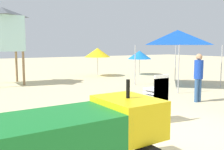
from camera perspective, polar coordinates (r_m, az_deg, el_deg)
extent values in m
plane|color=beige|center=(6.40, 15.14, -12.25)|extent=(80.00, 80.00, 0.00)
cube|color=#197A2D|center=(3.66, -12.08, -12.50)|extent=(1.81, 1.11, 0.50)
cube|color=yellow|center=(4.20, 3.52, -9.14)|extent=(0.81, 1.10, 0.60)
cylinder|color=black|center=(4.11, 3.57, -3.08)|extent=(0.06, 0.06, 0.30)
cylinder|color=black|center=(4.80, -1.10, -14.67)|extent=(0.60, 0.18, 0.60)
cube|color=white|center=(7.04, 9.56, -6.67)|extent=(0.48, 0.48, 0.04)
cube|color=white|center=(6.84, 10.85, -5.36)|extent=(0.48, 0.04, 0.40)
cube|color=white|center=(7.02, 9.58, -5.95)|extent=(0.48, 0.48, 0.04)
cube|color=white|center=(6.82, 10.86, -4.62)|extent=(0.48, 0.04, 0.40)
cube|color=white|center=(7.00, 9.59, -5.23)|extent=(0.48, 0.48, 0.04)
cube|color=white|center=(6.81, 10.88, -3.88)|extent=(0.48, 0.04, 0.40)
cube|color=white|center=(6.99, 9.61, -4.51)|extent=(0.48, 0.48, 0.04)
cube|color=white|center=(6.79, 10.89, -3.13)|extent=(0.48, 0.04, 0.40)
cube|color=white|center=(6.97, 9.62, -3.78)|extent=(0.48, 0.48, 0.04)
cube|color=white|center=(6.78, 10.91, -2.38)|extent=(0.48, 0.04, 0.40)
cube|color=white|center=(6.95, 9.63, -3.05)|extent=(0.48, 0.48, 0.04)
cube|color=white|center=(6.77, 10.93, -1.63)|extent=(0.48, 0.04, 0.40)
cylinder|color=white|center=(7.38, 9.63, -7.89)|extent=(0.04, 0.04, 0.42)
cylinder|color=white|center=(7.11, 7.11, -8.40)|extent=(0.04, 0.04, 0.42)
cylinder|color=white|center=(7.09, 11.95, -8.54)|extent=(0.04, 0.04, 0.42)
cylinder|color=white|center=(6.81, 9.42, -9.11)|extent=(0.04, 0.04, 0.42)
ellipsoid|color=#268CCC|center=(8.03, -7.33, -7.92)|extent=(2.49, 0.74, 0.08)
ellipsoid|color=yellow|center=(8.10, -7.78, -7.23)|extent=(1.95, 0.66, 0.08)
ellipsoid|color=green|center=(8.00, -7.29, -6.81)|extent=(2.33, 0.60, 0.08)
cylinder|color=#33598C|center=(9.78, 18.22, -3.29)|extent=(0.14, 0.14, 0.85)
cylinder|color=#33598C|center=(9.90, 18.80, -3.20)|extent=(0.14, 0.14, 0.85)
cylinder|color=#193FB2|center=(9.75, 18.67, 1.18)|extent=(0.32, 0.32, 0.67)
sphere|color=tan|center=(9.72, 18.77, 3.83)|extent=(0.23, 0.23, 0.23)
cylinder|color=#B2B2B7|center=(11.30, 14.56, 1.24)|extent=(0.05, 0.05, 2.08)
cylinder|color=#B2B2B7|center=(13.66, 23.11, 1.80)|extent=(0.05, 0.05, 2.08)
cylinder|color=#B2B2B7|center=(13.50, 5.13, 2.24)|extent=(0.05, 0.05, 2.08)
cylinder|color=#B2B2B7|center=(15.53, 13.89, 2.63)|extent=(0.05, 0.05, 2.08)
pyramid|color=#144CB2|center=(13.38, 14.34, 8.08)|extent=(3.00, 3.00, 0.74)
cylinder|color=olive|center=(14.01, -19.02, 1.40)|extent=(0.12, 0.12, 1.75)
cylinder|color=olive|center=(15.53, -20.42, 1.81)|extent=(0.12, 0.12, 1.75)
cube|color=#B6E8E4|center=(14.58, -23.04, 8.41)|extent=(1.80, 1.80, 1.80)
pyramid|color=#4C5156|center=(14.67, -23.24, 12.80)|extent=(1.98, 1.98, 0.45)
cylinder|color=beige|center=(18.24, 6.11, 2.73)|extent=(0.04, 0.04, 1.70)
cone|color=blue|center=(18.21, 6.13, 4.47)|extent=(1.68, 1.68, 0.59)
cylinder|color=beige|center=(17.31, -3.22, 2.88)|extent=(0.04, 0.04, 1.89)
cone|color=yellow|center=(17.28, -3.23, 5.00)|extent=(1.74, 1.74, 0.61)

